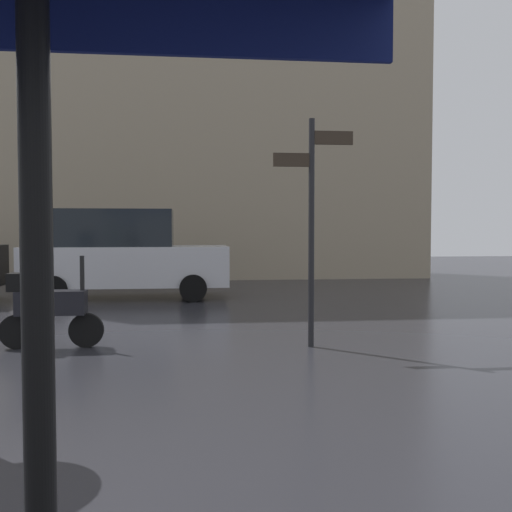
{
  "coord_description": "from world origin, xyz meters",
  "views": [
    {
      "loc": [
        0.92,
        -2.93,
        1.59
      ],
      "look_at": [
        1.75,
        4.3,
        1.26
      ],
      "focal_mm": 41.49,
      "sensor_mm": 36.0,
      "label": 1
    }
  ],
  "objects": [
    {
      "name": "parked_car_right",
      "position": [
        -0.53,
        10.82,
        1.01
      ],
      "size": [
        4.56,
        1.83,
        2.04
      ],
      "rotation": [
        0.0,
        0.0,
        3.24
      ],
      "color": "silver",
      "rests_on": "ground"
    },
    {
      "name": "building_block",
      "position": [
        0.0,
        16.9,
        7.85
      ],
      "size": [
        17.44,
        3.08,
        15.71
      ],
      "primitive_type": "cube",
      "color": "gray",
      "rests_on": "ground"
    },
    {
      "name": "street_signpost",
      "position": [
        2.57,
        4.86,
        1.85
      ],
      "size": [
        1.08,
        0.08,
        3.06
      ],
      "color": "black",
      "rests_on": "ground"
    },
    {
      "name": "parked_scooter",
      "position": [
        -0.94,
        5.17,
        0.55
      ],
      "size": [
        1.36,
        0.32,
        1.23
      ],
      "rotation": [
        0.0,
        0.0,
        0.14
      ],
      "color": "black",
      "rests_on": "ground"
    }
  ]
}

